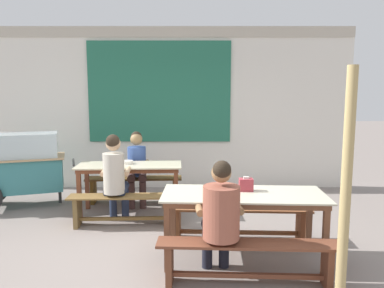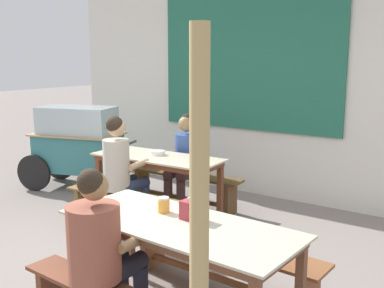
{
  "view_description": "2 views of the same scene",
  "coord_description": "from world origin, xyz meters",
  "px_view_note": "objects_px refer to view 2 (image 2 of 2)",
  "views": [
    {
      "loc": [
        0.33,
        -4.28,
        1.86
      ],
      "look_at": [
        0.32,
        0.9,
        1.14
      ],
      "focal_mm": 34.78,
      "sensor_mm": 36.0,
      "label": 1
    },
    {
      "loc": [
        2.78,
        -2.88,
        1.94
      ],
      "look_at": [
        0.25,
        0.76,
        1.09
      ],
      "focal_mm": 43.71,
      "sensor_mm": 36.0,
      "label": 2
    }
  ],
  "objects_px": {
    "dining_table_far": "(158,163)",
    "bench_far_back": "(184,183)",
    "bench_far_front": "(128,208)",
    "wooden_support_post": "(199,252)",
    "food_cart": "(77,142)",
    "bench_near_back": "(222,257)",
    "person_near_front": "(101,245)",
    "condiment_jar": "(164,205)",
    "tissue_box": "(192,210)",
    "person_left_back_turned": "(121,166)",
    "soup_bowl": "(158,153)",
    "dining_table_near": "(179,232)",
    "person_center_facing": "(184,156)"
  },
  "relations": [
    {
      "from": "dining_table_far",
      "to": "bench_far_back",
      "type": "bearing_deg",
      "value": 92.47
    },
    {
      "from": "bench_far_front",
      "to": "wooden_support_post",
      "type": "xyz_separation_m",
      "value": [
        2.25,
        -1.93,
        0.76
      ]
    },
    {
      "from": "food_cart",
      "to": "wooden_support_post",
      "type": "bearing_deg",
      "value": -34.88
    },
    {
      "from": "bench_near_back",
      "to": "person_near_front",
      "type": "bearing_deg",
      "value": -106.98
    },
    {
      "from": "bench_far_front",
      "to": "food_cart",
      "type": "distance_m",
      "value": 2.09
    },
    {
      "from": "condiment_jar",
      "to": "tissue_box",
      "type": "bearing_deg",
      "value": -1.16
    },
    {
      "from": "person_left_back_turned",
      "to": "soup_bowl",
      "type": "height_order",
      "value": "person_left_back_turned"
    },
    {
      "from": "dining_table_near",
      "to": "bench_near_back",
      "type": "xyz_separation_m",
      "value": [
        0.03,
        0.56,
        -0.39
      ]
    },
    {
      "from": "bench_far_back",
      "to": "dining_table_far",
      "type": "bearing_deg",
      "value": -87.53
    },
    {
      "from": "dining_table_far",
      "to": "person_center_facing",
      "type": "xyz_separation_m",
      "value": [
        0.04,
        0.49,
        0.01
      ]
    },
    {
      "from": "food_cart",
      "to": "tissue_box",
      "type": "xyz_separation_m",
      "value": [
        3.37,
        -1.88,
        0.14
      ]
    },
    {
      "from": "dining_table_near",
      "to": "tissue_box",
      "type": "height_order",
      "value": "tissue_box"
    },
    {
      "from": "tissue_box",
      "to": "condiment_jar",
      "type": "distance_m",
      "value": 0.27
    },
    {
      "from": "wooden_support_post",
      "to": "bench_near_back",
      "type": "bearing_deg",
      "value": 117.26
    },
    {
      "from": "dining_table_near",
      "to": "wooden_support_post",
      "type": "bearing_deg",
      "value": -48.59
    },
    {
      "from": "bench_far_back",
      "to": "bench_far_front",
      "type": "bearing_deg",
      "value": -87.53
    },
    {
      "from": "person_center_facing",
      "to": "person_near_front",
      "type": "xyz_separation_m",
      "value": [
        1.19,
        -2.6,
        0.01
      ]
    },
    {
      "from": "bench_far_front",
      "to": "wooden_support_post",
      "type": "bearing_deg",
      "value": -40.61
    },
    {
      "from": "dining_table_far",
      "to": "wooden_support_post",
      "type": "distance_m",
      "value": 3.39
    },
    {
      "from": "bench_far_back",
      "to": "soup_bowl",
      "type": "xyz_separation_m",
      "value": [
        -0.01,
        -0.51,
        0.49
      ]
    },
    {
      "from": "bench_near_back",
      "to": "wooden_support_post",
      "type": "xyz_separation_m",
      "value": [
        0.73,
        -1.41,
        0.74
      ]
    },
    {
      "from": "person_center_facing",
      "to": "person_left_back_turned",
      "type": "bearing_deg",
      "value": -99.57
    },
    {
      "from": "condiment_jar",
      "to": "soup_bowl",
      "type": "distance_m",
      "value": 2.06
    },
    {
      "from": "dining_table_near",
      "to": "dining_table_far",
      "type": "bearing_deg",
      "value": 132.97
    },
    {
      "from": "tissue_box",
      "to": "dining_table_far",
      "type": "bearing_deg",
      "value": 135.64
    },
    {
      "from": "tissue_box",
      "to": "wooden_support_post",
      "type": "relative_size",
      "value": 0.08
    },
    {
      "from": "bench_far_front",
      "to": "person_near_front",
      "type": "xyz_separation_m",
      "value": [
        1.21,
        -1.55,
        0.41
      ]
    },
    {
      "from": "food_cart",
      "to": "soup_bowl",
      "type": "xyz_separation_m",
      "value": [
        1.77,
        -0.31,
        0.1
      ]
    },
    {
      "from": "bench_far_back",
      "to": "bench_near_back",
      "type": "relative_size",
      "value": 0.9
    },
    {
      "from": "bench_near_back",
      "to": "person_left_back_turned",
      "type": "relative_size",
      "value": 1.39
    },
    {
      "from": "person_center_facing",
      "to": "tissue_box",
      "type": "relative_size",
      "value": 7.52
    },
    {
      "from": "dining_table_far",
      "to": "dining_table_near",
      "type": "relative_size",
      "value": 0.89
    },
    {
      "from": "person_left_back_turned",
      "to": "soup_bowl",
      "type": "relative_size",
      "value": 7.64
    },
    {
      "from": "dining_table_far",
      "to": "condiment_jar",
      "type": "xyz_separation_m",
      "value": [
        1.3,
        -1.52,
        0.14
      ]
    },
    {
      "from": "food_cart",
      "to": "tissue_box",
      "type": "distance_m",
      "value": 3.86
    },
    {
      "from": "bench_near_back",
      "to": "soup_bowl",
      "type": "relative_size",
      "value": 10.59
    },
    {
      "from": "person_left_back_turned",
      "to": "person_near_front",
      "type": "bearing_deg",
      "value": -50.22
    },
    {
      "from": "bench_far_front",
      "to": "food_cart",
      "type": "height_order",
      "value": "food_cart"
    },
    {
      "from": "bench_far_front",
      "to": "condiment_jar",
      "type": "height_order",
      "value": "condiment_jar"
    },
    {
      "from": "person_left_back_turned",
      "to": "condiment_jar",
      "type": "height_order",
      "value": "person_left_back_turned"
    },
    {
      "from": "bench_far_front",
      "to": "person_near_front",
      "type": "relative_size",
      "value": 1.28
    },
    {
      "from": "food_cart",
      "to": "person_left_back_turned",
      "type": "relative_size",
      "value": 1.34
    },
    {
      "from": "tissue_box",
      "to": "condiment_jar",
      "type": "bearing_deg",
      "value": 178.84
    },
    {
      "from": "person_center_facing",
      "to": "wooden_support_post",
      "type": "distance_m",
      "value": 3.74
    },
    {
      "from": "dining_table_far",
      "to": "food_cart",
      "type": "bearing_deg",
      "value": 168.8
    },
    {
      "from": "condiment_jar",
      "to": "bench_far_back",
      "type": "bearing_deg",
      "value": 122.43
    },
    {
      "from": "dining_table_near",
      "to": "bench_far_back",
      "type": "distance_m",
      "value": 2.71
    },
    {
      "from": "bench_near_back",
      "to": "dining_table_near",
      "type": "bearing_deg",
      "value": -92.63
    },
    {
      "from": "dining_table_far",
      "to": "bench_far_back",
      "type": "xyz_separation_m",
      "value": [
        -0.02,
        0.56,
        -0.38
      ]
    },
    {
      "from": "dining_table_near",
      "to": "person_center_facing",
      "type": "distance_m",
      "value": 2.59
    }
  ]
}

